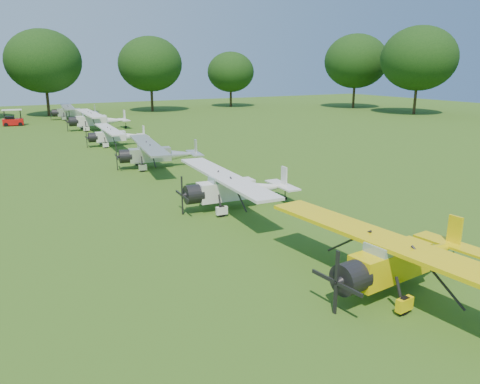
# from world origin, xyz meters

# --- Properties ---
(ground) EXTENTS (160.00, 160.00, 0.00)m
(ground) POSITION_xyz_m (0.00, 0.00, 0.00)
(ground) COLOR #1B4912
(ground) RESTS_ON ground
(tree_belt) EXTENTS (137.36, 130.27, 14.52)m
(tree_belt) POSITION_xyz_m (3.57, 0.16, 8.03)
(tree_belt) COLOR black
(tree_belt) RESTS_ON ground
(aircraft_2) EXTENTS (6.72, 10.70, 2.10)m
(aircraft_2) POSITION_xyz_m (0.32, -10.76, 1.23)
(aircraft_2) COLOR #DDC409
(aircraft_2) RESTS_ON ground
(aircraft_3) EXTENTS (6.51, 10.38, 2.04)m
(aircraft_3) POSITION_xyz_m (-0.06, 0.48, 1.19)
(aircraft_3) COLOR silver
(aircraft_3) RESTS_ON ground
(aircraft_4) EXTENTS (6.50, 10.31, 2.02)m
(aircraft_4) POSITION_xyz_m (-0.27, 12.53, 1.18)
(aircraft_4) COLOR silver
(aircraft_4) RESTS_ON ground
(aircraft_5) EXTENTS (5.86, 9.34, 1.84)m
(aircraft_5) POSITION_xyz_m (-0.38, 24.16, 1.07)
(aircraft_5) COLOR silver
(aircraft_5) RESTS_ON ground
(aircraft_6) EXTENTS (7.27, 11.55, 2.28)m
(aircraft_6) POSITION_xyz_m (0.62, 36.86, 1.33)
(aircraft_6) COLOR silver
(aircraft_6) RESTS_ON ground
(aircraft_7) EXTENTS (6.54, 10.41, 2.05)m
(aircraft_7) POSITION_xyz_m (0.23, 50.14, 1.20)
(aircraft_7) COLOR silver
(aircraft_7) RESTS_ON ground
(golf_cart) EXTENTS (2.59, 1.78, 2.07)m
(golf_cart) POSITION_xyz_m (-7.92, 46.13, 0.69)
(golf_cart) COLOR red
(golf_cart) RESTS_ON ground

